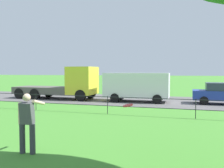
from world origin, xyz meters
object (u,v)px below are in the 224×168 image
Objects in this scene: person_thrower at (27,121)px; frisbee at (128,105)px; flatbed_truck_left at (67,85)px; panel_van_far_right at (137,85)px; car_blue_right at (221,93)px.

person_thrower is 4.69× the size of frisbee.
flatbed_truck_left reaches higher than frisbee.
person_thrower is at bearing -66.45° from flatbed_truck_left.
flatbed_truck_left reaches higher than panel_van_far_right.
person_thrower reaches higher than car_blue_right.
person_thrower is at bearing -117.53° from car_blue_right.
flatbed_truck_left is 6.11m from panel_van_far_right.
panel_van_far_right is 6.15m from car_blue_right.
flatbed_truck_left reaches higher than car_blue_right.
panel_van_far_right is 1.25× the size of car_blue_right.
frisbee is 0.09× the size of car_blue_right.
panel_van_far_right is (-2.25, 12.31, -0.19)m from frisbee.
car_blue_right is at bearing 72.91° from frisbee.
frisbee is 0.07× the size of panel_van_far_right.
car_blue_right is (12.24, 0.32, -0.44)m from flatbed_truck_left.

